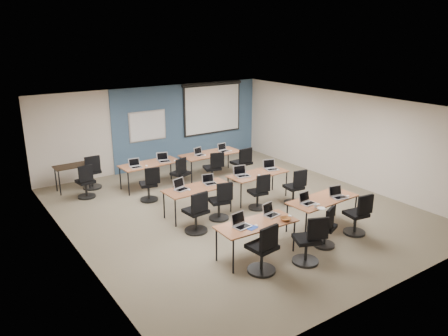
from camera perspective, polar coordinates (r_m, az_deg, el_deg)
floor at (r=11.30m, az=1.35°, el=-5.42°), size 8.00×9.00×0.02m
ceiling at (r=10.54m, az=1.45°, el=8.23°), size 8.00×9.00×0.02m
wall_back at (r=14.62m, az=-8.98°, el=5.25°), size 8.00×0.04×2.70m
wall_front at (r=7.86m, az=21.02°, el=-6.54°), size 8.00×0.04×2.70m
wall_left at (r=9.21m, az=-19.29°, el=-2.84°), size 0.04×9.00×2.70m
wall_right at (r=13.50m, az=15.36°, el=3.82°), size 0.04×9.00×2.70m
blue_accent_panel at (r=15.16m, az=-4.66°, el=5.84°), size 5.50×0.04×2.70m
whiteboard at (r=14.41m, az=-9.95°, el=5.43°), size 1.28×0.03×0.98m
projector_screen at (r=15.49m, az=-1.51°, el=8.16°), size 2.40×0.10×1.82m
training_table_front_left at (r=8.82m, az=4.26°, el=-7.48°), size 1.66×0.69×0.73m
training_table_front_right at (r=10.27m, az=12.77°, el=-4.17°), size 1.73×0.72×0.73m
training_table_mid_left at (r=10.73m, az=-3.45°, el=-2.79°), size 1.70×0.71×0.73m
training_table_mid_right at (r=11.80m, az=4.45°, el=-0.91°), size 1.68×0.70×0.73m
training_table_back_left at (r=12.83m, az=-9.61°, el=0.42°), size 1.75×0.73×0.73m
training_table_back_right at (r=13.71m, az=-1.73°, el=1.79°), size 1.94×0.81×0.73m
laptop_0 at (r=8.62m, az=2.21°, el=-7.22°), size 0.35×0.29×0.26m
mouse_0 at (r=8.67m, az=4.24°, el=-7.49°), size 0.07×0.10×0.03m
task_chair_0 at (r=8.36m, az=5.17°, el=-10.94°), size 0.55×0.55×1.02m
laptop_1 at (r=9.17m, az=6.08°, el=-5.77°), size 0.31×0.27×0.24m
mouse_1 at (r=9.18m, az=8.61°, el=-6.18°), size 0.06×0.10×0.03m
task_chair_1 at (r=8.81m, az=11.04°, el=-9.72°), size 0.56×0.53×1.01m
laptop_2 at (r=9.89m, az=10.77°, el=-4.22°), size 0.32×0.27×0.24m
mouse_2 at (r=9.87m, az=12.25°, el=-4.66°), size 0.08×0.10×0.03m
task_chair_2 at (r=9.51m, az=13.19°, el=-7.93°), size 0.49×0.46×0.94m
laptop_3 at (r=10.39m, az=14.69°, el=-3.39°), size 0.34×0.29×0.26m
mouse_3 at (r=10.53m, az=15.89°, el=-3.52°), size 0.08×0.10×0.03m
task_chair_3 at (r=10.27m, az=17.08°, el=-6.22°), size 0.50×0.50×0.98m
laptop_4 at (r=10.61m, az=-5.69°, el=-2.46°), size 0.34×0.29×0.26m
mouse_4 at (r=10.54m, az=-4.59°, el=-2.85°), size 0.08×0.11×0.04m
task_chair_4 at (r=9.91m, az=-3.57°, el=-6.21°), size 0.53×0.53×1.01m
laptop_5 at (r=10.94m, az=-1.89°, el=-1.78°), size 0.31×0.26×0.24m
mouse_5 at (r=10.84m, az=-0.43°, el=-2.21°), size 0.09×0.11×0.04m
task_chair_5 at (r=10.56m, az=-0.48°, el=-4.73°), size 0.49×0.49×0.98m
laptop_6 at (r=11.52m, az=2.32°, el=-0.73°), size 0.36×0.30×0.27m
mouse_6 at (r=11.59m, az=4.63°, el=-0.95°), size 0.07×0.10×0.03m
task_chair_6 at (r=11.21m, az=4.60°, el=-3.51°), size 0.47×0.47×0.95m
laptop_7 at (r=12.13m, az=6.17°, el=0.12°), size 0.35×0.30×0.27m
mouse_7 at (r=12.10m, az=6.99°, el=-0.22°), size 0.09×0.11×0.04m
task_chair_7 at (r=11.63m, az=9.27°, el=-2.85°), size 0.49×0.49×0.97m
laptop_8 at (r=12.50m, az=-11.50°, el=0.36°), size 0.32×0.27×0.24m
mouse_8 at (r=12.55m, az=-10.09°, el=0.29°), size 0.09×0.11×0.04m
task_chair_8 at (r=11.87m, az=-9.69°, el=-2.45°), size 0.49×0.48×0.97m
laptop_9 at (r=12.93m, az=-7.89°, el=1.14°), size 0.34×0.29×0.25m
mouse_9 at (r=12.94m, az=-6.41°, el=0.97°), size 0.08×0.11×0.04m
task_chair_9 at (r=12.57m, az=-5.68°, el=-1.11°), size 0.53×0.50×0.98m
laptop_10 at (r=13.47m, az=-3.25°, el=1.93°), size 0.30×0.26×0.23m
mouse_10 at (r=13.41m, az=-2.54°, el=1.67°), size 0.08×0.11×0.04m
task_chair_10 at (r=12.99m, az=-1.39°, el=-0.38°), size 0.52×0.52×1.00m
laptop_11 at (r=13.90m, az=-0.08°, el=2.45°), size 0.32×0.27×0.25m
mouse_11 at (r=13.92m, az=0.92°, el=2.27°), size 0.06×0.10×0.03m
task_chair_11 at (r=13.31m, az=2.39°, el=0.17°), size 0.58×0.58×1.05m
blue_mousepad at (r=8.59m, az=3.58°, el=-7.78°), size 0.28×0.25×0.01m
snack_bowl at (r=8.97m, az=8.02°, el=-6.62°), size 0.27×0.27×0.06m
snack_plate at (r=9.68m, az=12.60°, el=-5.16°), size 0.23×0.23×0.01m
coffee_cup at (r=9.65m, az=11.85°, el=-4.93°), size 0.08×0.08×0.07m
utility_table at (r=13.12m, az=-19.31°, el=-0.07°), size 0.94×0.52×0.75m
spare_chair_a at (r=13.18m, az=-16.86°, el=-0.85°), size 0.54×0.54×1.01m
spare_chair_b at (r=12.49m, az=-17.59°, el=-2.04°), size 0.48×0.48×0.97m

